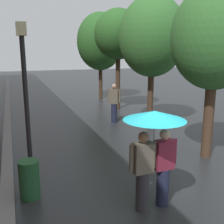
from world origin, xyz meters
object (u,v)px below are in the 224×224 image
(street_tree_0, at_px, (215,38))
(street_tree_2, at_px, (118,35))
(litter_bin, at_px, (29,179))
(pedestrian_walking_midground, at_px, (114,103))
(street_lamp_post, at_px, (25,87))
(couple_under_umbrella, at_px, (154,142))
(street_tree_1, at_px, (152,37))
(street_tree_3, at_px, (100,42))

(street_tree_0, distance_m, street_tree_2, 7.34)
(litter_bin, height_order, pedestrian_walking_midground, pedestrian_walking_midground)
(street_lamp_post, xyz_separation_m, pedestrian_walking_midground, (3.87, 3.85, -1.38))
(street_tree_0, height_order, couple_under_umbrella, street_tree_0)
(street_tree_1, distance_m, street_lamp_post, 6.30)
(street_tree_3, height_order, street_lamp_post, street_tree_3)
(street_tree_2, distance_m, couple_under_umbrella, 9.95)
(street_tree_3, bearing_deg, street_tree_0, -90.86)
(street_tree_0, bearing_deg, litter_bin, -173.35)
(street_tree_0, bearing_deg, street_tree_3, 89.14)
(street_tree_2, distance_m, street_tree_3, 3.46)
(litter_bin, relative_size, pedestrian_walking_midground, 0.49)
(street_lamp_post, relative_size, pedestrian_walking_midground, 2.21)
(street_tree_0, bearing_deg, street_lamp_post, 170.39)
(street_lamp_post, bearing_deg, street_tree_2, 51.81)
(street_tree_1, relative_size, street_tree_3, 0.98)
(street_tree_2, relative_size, couple_under_umbrella, 2.59)
(street_tree_0, distance_m, couple_under_umbrella, 3.99)
(street_tree_1, bearing_deg, street_tree_2, 93.25)
(street_tree_0, bearing_deg, street_tree_1, 86.96)
(street_tree_1, xyz_separation_m, street_tree_3, (-0.05, 6.78, -0.01))
(street_tree_2, relative_size, street_tree_3, 0.96)
(street_tree_1, bearing_deg, street_tree_0, -93.04)
(street_tree_1, relative_size, street_tree_2, 1.02)
(street_tree_0, height_order, street_tree_1, street_tree_1)
(street_tree_0, distance_m, litter_bin, 6.05)
(street_tree_3, xyz_separation_m, couple_under_umbrella, (-3.02, -12.63, -2.27))
(street_tree_1, xyz_separation_m, pedestrian_walking_midground, (-1.41, 0.71, -2.81))
(street_tree_3, relative_size, couple_under_umbrella, 2.71)
(pedestrian_walking_midground, bearing_deg, litter_bin, -126.92)
(street_tree_3, bearing_deg, pedestrian_walking_midground, -102.62)
(couple_under_umbrella, height_order, street_lamp_post, street_lamp_post)
(street_tree_3, xyz_separation_m, litter_bin, (-5.35, -11.37, -3.25))
(street_tree_0, height_order, street_tree_2, street_tree_2)
(street_tree_3, bearing_deg, litter_bin, -115.18)
(street_tree_0, xyz_separation_m, street_tree_1, (0.21, 3.99, 0.21))
(street_tree_1, bearing_deg, litter_bin, -139.59)
(street_tree_0, bearing_deg, couple_under_umbrella, -147.02)
(street_tree_3, bearing_deg, couple_under_umbrella, -103.46)
(street_tree_0, xyz_separation_m, street_tree_2, (0.02, 7.33, 0.46))
(street_tree_2, relative_size, street_lamp_post, 1.38)
(street_lamp_post, bearing_deg, pedestrian_walking_midground, 44.82)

